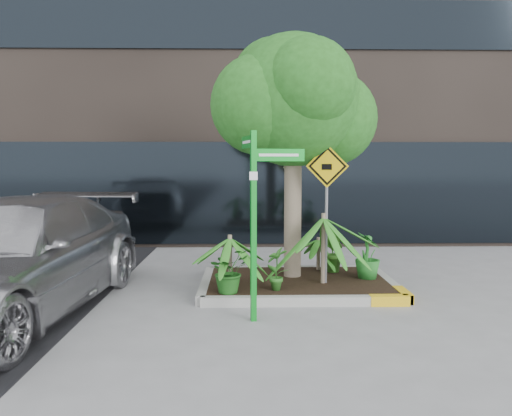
{
  "coord_description": "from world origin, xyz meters",
  "views": [
    {
      "loc": [
        -0.71,
        -8.24,
        2.2
      ],
      "look_at": [
        -0.53,
        0.2,
        1.42
      ],
      "focal_mm": 35.0,
      "sensor_mm": 36.0,
      "label": 1
    }
  ],
  "objects_px": {
    "tree": "(293,101)",
    "parked_car": "(10,258)",
    "cattle_sign": "(327,190)",
    "street_sign_post": "(256,204)"
  },
  "relations": [
    {
      "from": "tree",
      "to": "parked_car",
      "type": "xyz_separation_m",
      "value": [
        -4.21,
        -1.74,
        -2.43
      ]
    },
    {
      "from": "parked_car",
      "to": "cattle_sign",
      "type": "distance_m",
      "value": 4.96
    },
    {
      "from": "parked_car",
      "to": "cattle_sign",
      "type": "relative_size",
      "value": 2.46
    },
    {
      "from": "street_sign_post",
      "to": "cattle_sign",
      "type": "distance_m",
      "value": 1.92
    },
    {
      "from": "parked_car",
      "to": "street_sign_post",
      "type": "xyz_separation_m",
      "value": [
        3.52,
        -0.3,
        0.78
      ]
    },
    {
      "from": "parked_car",
      "to": "street_sign_post",
      "type": "distance_m",
      "value": 3.62
    },
    {
      "from": "tree",
      "to": "street_sign_post",
      "type": "relative_size",
      "value": 1.71
    },
    {
      "from": "tree",
      "to": "parked_car",
      "type": "distance_m",
      "value": 5.16
    },
    {
      "from": "tree",
      "to": "cattle_sign",
      "type": "bearing_deg",
      "value": -46.88
    },
    {
      "from": "parked_car",
      "to": "street_sign_post",
      "type": "bearing_deg",
      "value": 0.84
    }
  ]
}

